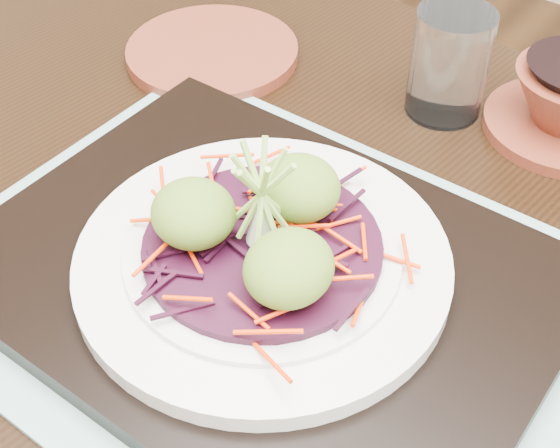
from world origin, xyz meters
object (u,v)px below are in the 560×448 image
Objects in this scene: serving_tray at (263,277)px; water_glass at (449,63)px; terracotta_side_plate at (212,52)px; white_plate at (263,259)px; dining_table at (288,354)px.

water_glass is (-0.01, 0.28, 0.04)m from serving_tray.
water_glass is (0.23, 0.07, 0.04)m from terracotta_side_plate.
white_plate is at bearing -88.18° from water_glass.
water_glass is (-0.01, 0.28, 0.02)m from white_plate.
serving_tray is 1.54× the size of white_plate.
terracotta_side_plate is at bearing 146.81° from dining_table.
terracotta_side_plate is (-0.25, 0.19, 0.10)m from dining_table.
water_glass is at bearing 15.73° from terracotta_side_plate.
dining_table is 0.33m from terracotta_side_plate.
serving_tray is 0.28m from water_glass.
white_plate reaches higher than terracotta_side_plate.
dining_table is 0.11m from serving_tray.
serving_tray is 2.34× the size of terracotta_side_plate.
white_plate is 2.66× the size of water_glass.
water_glass is (-0.02, 0.26, 0.15)m from dining_table.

